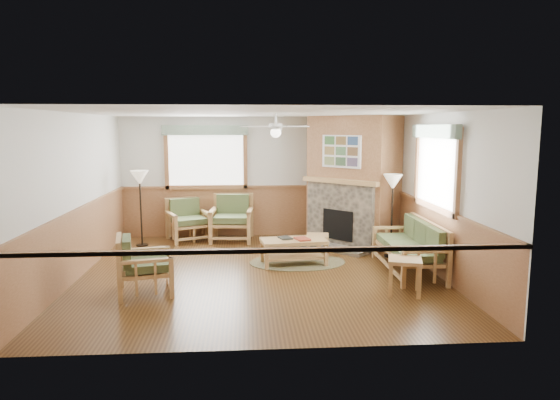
{
  "coord_description": "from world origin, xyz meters",
  "views": [
    {
      "loc": [
        -0.23,
        -8.29,
        2.47
      ],
      "look_at": [
        0.4,
        0.7,
        1.15
      ],
      "focal_mm": 32.0,
      "sensor_mm": 36.0,
      "label": 1
    }
  ],
  "objects": [
    {
      "name": "wainscot",
      "position": [
        0.0,
        0.0,
        0.55
      ],
      "size": [
        6.0,
        6.0,
        1.1
      ],
      "primitive_type": null,
      "color": "#93613C",
      "rests_on": "floor"
    },
    {
      "name": "book_dark",
      "position": [
        0.48,
        0.54,
        0.49
      ],
      "size": [
        0.28,
        0.32,
        0.03
      ],
      "primitive_type": "cube",
      "rotation": [
        0.0,
        0.0,
        0.34
      ],
      "color": "#262620",
      "rests_on": "coffee_table"
    },
    {
      "name": "window_right",
      "position": [
        2.96,
        -0.2,
        2.53
      ],
      "size": [
        0.16,
        1.9,
        1.5
      ],
      "primitive_type": null,
      "color": "white",
      "rests_on": "wall_right"
    },
    {
      "name": "book_red",
      "position": [
        0.78,
        0.42,
        0.5
      ],
      "size": [
        0.3,
        0.35,
        0.03
      ],
      "primitive_type": "cube",
      "rotation": [
        0.0,
        0.0,
        0.31
      ],
      "color": "maroon",
      "rests_on": "coffee_table"
    },
    {
      "name": "wall_front",
      "position": [
        0.0,
        -3.0,
        1.35
      ],
      "size": [
        6.0,
        0.02,
        2.7
      ],
      "primitive_type": "cube",
      "color": "silver",
      "rests_on": "floor"
    },
    {
      "name": "ceiling",
      "position": [
        0.0,
        0.0,
        2.7
      ],
      "size": [
        6.0,
        6.0,
        0.01
      ],
      "primitive_type": "cube",
      "color": "white",
      "rests_on": "floor"
    },
    {
      "name": "coffee_table",
      "position": [
        0.63,
        0.47,
        0.23
      ],
      "size": [
        1.23,
        0.72,
        0.47
      ],
      "primitive_type": null,
      "rotation": [
        0.0,
        0.0,
        0.13
      ],
      "color": "tan",
      "rests_on": "floor"
    },
    {
      "name": "wall_right",
      "position": [
        3.0,
        0.0,
        1.35
      ],
      "size": [
        0.02,
        6.0,
        2.7
      ],
      "primitive_type": "cube",
      "color": "silver",
      "rests_on": "floor"
    },
    {
      "name": "armchair_left",
      "position": [
        -1.74,
        -0.95,
        0.44
      ],
      "size": [
        0.93,
        0.93,
        0.88
      ],
      "primitive_type": null,
      "rotation": [
        0.0,
        0.0,
        1.79
      ],
      "color": "tan",
      "rests_on": "floor"
    },
    {
      "name": "floor",
      "position": [
        0.0,
        0.0,
        -0.01
      ],
      "size": [
        6.0,
        6.0,
        0.01
      ],
      "primitive_type": "cube",
      "color": "#513316",
      "rests_on": "ground"
    },
    {
      "name": "armchair_back_left",
      "position": [
        -1.49,
        2.55,
        0.46
      ],
      "size": [
        1.07,
        1.07,
        0.91
      ],
      "primitive_type": null,
      "rotation": [
        0.0,
        0.0,
        0.4
      ],
      "color": "tan",
      "rests_on": "floor"
    },
    {
      "name": "armchair_back_right",
      "position": [
        -0.54,
        2.5,
        0.5
      ],
      "size": [
        0.96,
        0.96,
        1.0
      ],
      "primitive_type": null,
      "rotation": [
        0.0,
        0.0,
        -0.09
      ],
      "color": "tan",
      "rests_on": "floor"
    },
    {
      "name": "end_table_chairs",
      "position": [
        -1.22,
        2.55,
        0.25
      ],
      "size": [
        0.57,
        0.56,
        0.51
      ],
      "primitive_type": null,
      "rotation": [
        0.0,
        0.0,
        0.33
      ],
      "color": "tan",
      "rests_on": "floor"
    },
    {
      "name": "sofa",
      "position": [
        2.55,
        -0.12,
        0.44
      ],
      "size": [
        1.91,
        0.8,
        0.87
      ],
      "primitive_type": null,
      "rotation": [
        0.0,
        0.0,
        -1.58
      ],
      "color": "tan",
      "rests_on": "floor"
    },
    {
      "name": "window_back",
      "position": [
        -1.1,
        2.96,
        2.53
      ],
      "size": [
        1.9,
        0.16,
        1.5
      ],
      "primitive_type": null,
      "color": "white",
      "rests_on": "wall_back"
    },
    {
      "name": "floor_lamp_left",
      "position": [
        -2.4,
        2.12,
        0.8
      ],
      "size": [
        0.43,
        0.43,
        1.59
      ],
      "primitive_type": null,
      "rotation": [
        0.0,
        0.0,
        -0.19
      ],
      "color": "black",
      "rests_on": "floor"
    },
    {
      "name": "footstool",
      "position": [
        1.18,
        1.24,
        0.19
      ],
      "size": [
        0.49,
        0.49,
        0.37
      ],
      "primitive_type": null,
      "rotation": [
        0.0,
        0.0,
        -0.16
      ],
      "color": "tan",
      "rests_on": "floor"
    },
    {
      "name": "end_table_sofa",
      "position": [
        2.13,
        -1.25,
        0.27
      ],
      "size": [
        0.59,
        0.58,
        0.54
      ],
      "primitive_type": null,
      "rotation": [
        0.0,
        0.0,
        -0.29
      ],
      "color": "tan",
      "rests_on": "floor"
    },
    {
      "name": "braided_rug",
      "position": [
        0.71,
        0.58,
        0.01
      ],
      "size": [
        1.88,
        1.88,
        0.01
      ],
      "primitive_type": "cylinder",
      "rotation": [
        0.0,
        0.0,
        -0.06
      ],
      "color": "brown",
      "rests_on": "floor"
    },
    {
      "name": "floor_lamp_right",
      "position": [
        2.55,
        0.89,
        0.8
      ],
      "size": [
        0.44,
        0.44,
        1.6
      ],
      "primitive_type": null,
      "rotation": [
        0.0,
        0.0,
        -0.24
      ],
      "color": "black",
      "rests_on": "floor"
    },
    {
      "name": "fireplace",
      "position": [
        2.05,
        2.05,
        1.35
      ],
      "size": [
        3.11,
        3.11,
        2.7
      ],
      "primitive_type": null,
      "rotation": [
        0.0,
        0.0,
        -0.79
      ],
      "color": "#93613C",
      "rests_on": "floor"
    },
    {
      "name": "ceiling_fan",
      "position": [
        0.3,
        0.3,
        2.66
      ],
      "size": [
        1.59,
        1.59,
        0.36
      ],
      "primitive_type": null,
      "rotation": [
        0.0,
        0.0,
        0.35
      ],
      "color": "white",
      "rests_on": "ceiling"
    },
    {
      "name": "wall_back",
      "position": [
        0.0,
        3.0,
        1.35
      ],
      "size": [
        6.0,
        0.02,
        2.7
      ],
      "primitive_type": "cube",
      "color": "silver",
      "rests_on": "floor"
    },
    {
      "name": "wall_left",
      "position": [
        -3.0,
        0.0,
        1.35
      ],
      "size": [
        0.02,
        6.0,
        2.7
      ],
      "primitive_type": "cube",
      "color": "silver",
      "rests_on": "floor"
    }
  ]
}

